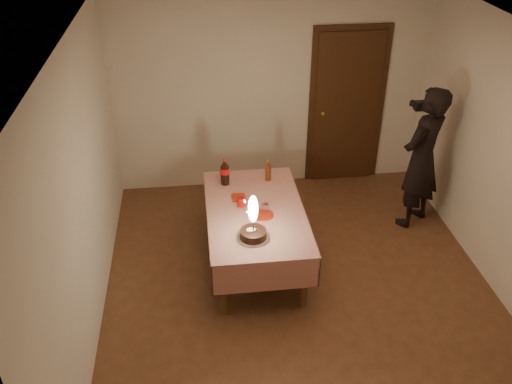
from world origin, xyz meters
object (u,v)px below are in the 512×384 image
at_px(dining_table, 255,217).
at_px(red_plate, 263,215).
at_px(amber_bottle_right, 268,171).
at_px(clear_cup, 265,208).
at_px(photographer, 422,159).
at_px(red_cup, 241,202).
at_px(birthday_cake, 253,227).
at_px(cola_bottle, 225,172).

bearing_deg(dining_table, red_plate, -56.45).
relative_size(red_plate, amber_bottle_right, 0.86).
height_order(clear_cup, photographer, photographer).
height_order(red_plate, red_cup, red_cup).
bearing_deg(clear_cup, birthday_cake, -112.01).
bearing_deg(red_plate, clear_cup, 64.17).
bearing_deg(red_cup, clear_cup, -28.95).
height_order(birthday_cake, amber_bottle_right, birthday_cake).
bearing_deg(cola_bottle, photographer, -0.10).
bearing_deg(dining_table, red_cup, 146.23).
height_order(red_cup, photographer, photographer).
bearing_deg(amber_bottle_right, birthday_cake, -105.45).
bearing_deg(red_cup, red_plate, -43.23).
bearing_deg(amber_bottle_right, dining_table, -109.98).
relative_size(red_cup, cola_bottle, 0.31).
relative_size(red_cup, photographer, 0.06).
xyz_separation_m(birthday_cake, red_cup, (-0.06, 0.57, -0.08)).
relative_size(birthday_cake, amber_bottle_right, 1.88).
bearing_deg(photographer, red_cup, -167.52).
distance_m(dining_table, birthday_cake, 0.53).
height_order(red_plate, clear_cup, clear_cup).
bearing_deg(birthday_cake, red_cup, 96.13).
height_order(red_cup, clear_cup, red_cup).
bearing_deg(photographer, dining_table, -164.18).
height_order(dining_table, red_plate, red_plate).
height_order(birthday_cake, photographer, photographer).
xyz_separation_m(birthday_cake, red_plate, (0.15, 0.37, -0.12)).
relative_size(cola_bottle, amber_bottle_right, 1.25).
distance_m(red_cup, photographer, 2.20).
relative_size(clear_cup, photographer, 0.05).
bearing_deg(cola_bottle, red_plate, -63.08).
distance_m(dining_table, red_plate, 0.16).
height_order(red_cup, amber_bottle_right, amber_bottle_right).
bearing_deg(birthday_cake, amber_bottle_right, 74.55).
relative_size(dining_table, photographer, 0.99).
relative_size(dining_table, clear_cup, 19.11).
relative_size(amber_bottle_right, photographer, 0.15).
distance_m(red_cup, clear_cup, 0.27).
relative_size(birthday_cake, clear_cup, 5.32).
bearing_deg(cola_bottle, birthday_cake, -79.38).
relative_size(clear_cup, cola_bottle, 0.28).
xyz_separation_m(red_plate, cola_bottle, (-0.34, 0.67, 0.15)).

